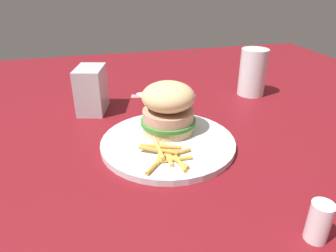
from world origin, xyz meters
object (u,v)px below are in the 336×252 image
fries_pile (166,154)px  drink_glass (252,75)px  plate (168,143)px  salt_shaker (319,222)px  napkin_dispenser (91,90)px  sandwich (168,107)px  napkin (163,96)px  fork (163,95)px

fries_pile → drink_glass: 0.41m
plate → salt_shaker: size_ratio=4.67×
fries_pile → napkin_dispenser: size_ratio=1.00×
fries_pile → salt_shaker: size_ratio=1.92×
drink_glass → salt_shaker: 0.51m
sandwich → drink_glass: size_ratio=0.90×
plate → sandwich: sandwich is taller
plate → salt_shaker: bearing=-156.0°
sandwich → drink_glass: (0.17, -0.28, -0.01)m
napkin → salt_shaker: 0.53m
plate → fork: 0.26m
fries_pile → fork: (0.32, -0.07, -0.01)m
fries_pile → salt_shaker: salt_shaker is taller
fries_pile → salt_shaker: (-0.21, -0.14, 0.01)m
fries_pile → sandwich: bearing=-16.8°
sandwich → drink_glass: drink_glass is taller
fries_pile → drink_glass: (0.27, -0.31, 0.04)m
plate → fries_pile: size_ratio=2.43×
sandwich → plate: bearing=164.7°
plate → napkin_dispenser: (0.21, 0.13, 0.05)m
plate → drink_glass: (0.21, -0.29, 0.05)m
napkin → drink_glass: bearing=-100.9°
napkin_dispenser → salt_shaker: (-0.48, -0.25, -0.03)m
plate → fork: (0.26, -0.05, -0.00)m
napkin → napkin_dispenser: (-0.05, 0.19, 0.05)m
sandwich → napkin: 0.23m
plate → fries_pile: bearing=162.2°
plate → drink_glass: size_ratio=2.09×
sandwich → napkin: sandwich is taller
plate → drink_glass: bearing=-53.6°
sandwich → fries_pile: size_ratio=1.05×
sandwich → napkin: bearing=-11.3°
sandwich → salt_shaker: sandwich is taller
fries_pile → napkin: bearing=-13.0°
napkin_dispenser → napkin: bearing=120.8°
napkin → salt_shaker: size_ratio=2.00×
plate → sandwich: size_ratio=2.32×
sandwich → salt_shaker: (-0.31, -0.11, -0.03)m
napkin → drink_glass: (-0.05, -0.23, 0.05)m
sandwich → salt_shaker: bearing=-160.5°
fries_pile → napkin_dispenser: 0.29m
sandwich → napkin: (0.22, -0.04, -0.06)m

